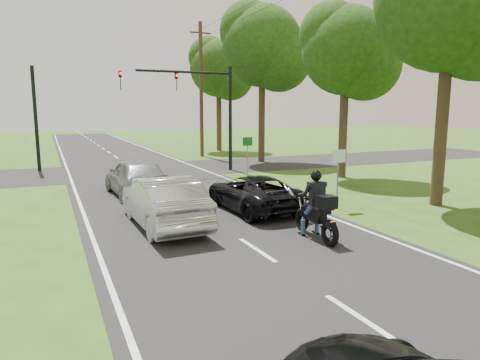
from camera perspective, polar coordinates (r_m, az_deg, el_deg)
name	(u,v)px	position (r m, az deg, el deg)	size (l,w,h in m)	color
ground	(257,250)	(10.97, 2.28, -9.34)	(140.00, 140.00, 0.00)	#285217
road	(161,187)	(20.16, -10.50, -0.89)	(8.00, 100.00, 0.01)	black
cross_road	(136,170)	(25.96, -13.67, 1.25)	(60.00, 7.00, 0.01)	black
motorcycle_rider	(317,212)	(11.91, 10.23, -4.19)	(0.64, 2.24, 1.93)	black
dark_suv	(253,193)	(15.09, 1.75, -1.69)	(2.07, 4.48, 1.25)	black
silver_sedan	(163,202)	(13.09, -10.17, -2.87)	(1.62, 4.66, 1.54)	#B9B8BD
silver_suv	(136,177)	(18.10, -13.69, 0.45)	(1.89, 4.69, 1.60)	#94979B
traffic_signal	(200,99)	(24.64, -5.37, 10.69)	(6.38, 0.44, 6.00)	black
signal_pole_far	(36,119)	(27.31, -25.58, 7.30)	(0.20, 0.20, 6.00)	black
utility_pole_far	(201,89)	(33.17, -5.20, 11.94)	(1.60, 0.28, 10.00)	#4C3122
sign_white	(338,165)	(15.55, 12.99, 2.00)	(0.55, 0.07, 2.12)	slate
sign_green	(248,147)	(22.50, 1.01, 4.40)	(0.55, 0.07, 2.12)	slate
tree_row_b	(462,4)	(17.79, 27.53, 20.04)	(5.60, 5.43, 10.06)	#332316
tree_row_c	(352,56)	(23.29, 14.76, 15.70)	(4.80, 4.65, 8.76)	#332316
tree_row_d	(268,51)	(29.73, 3.74, 16.82)	(5.76, 5.58, 10.45)	#332316
tree_row_e	(223,71)	(37.97, -2.34, 14.27)	(5.28, 5.12, 9.61)	#332316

